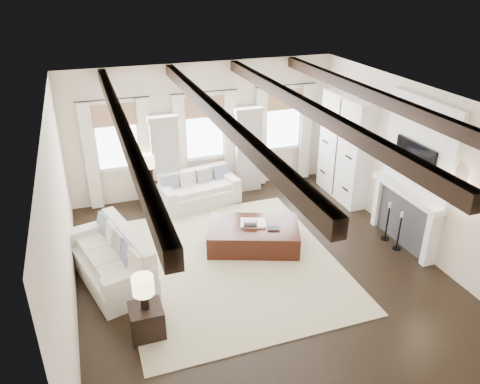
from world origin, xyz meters
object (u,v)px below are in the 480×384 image
object	(u,v)px
sofa_left	(114,260)
ottoman	(253,236)
side_table_back	(151,191)
side_table_front	(147,321)
sofa_back	(198,191)

from	to	relation	value
sofa_left	ottoman	size ratio (longest dim) A/B	1.28
sofa_left	side_table_back	size ratio (longest dim) A/B	3.66
sofa_left	side_table_front	xyz separation A→B (m)	(0.32, -1.66, -0.12)
sofa_back	side_table_back	xyz separation A→B (m)	(-1.07, 0.37, -0.00)
sofa_back	sofa_left	distance (m)	3.26
sofa_back	side_table_back	distance (m)	1.13
sofa_back	ottoman	distance (m)	2.32
sofa_back	side_table_front	size ratio (longest dim) A/B	3.91
sofa_left	ottoman	bearing A→B (deg)	3.59
side_table_front	side_table_back	world-z (taller)	side_table_back
sofa_left	side_table_back	distance (m)	3.00
sofa_left	side_table_front	bearing A→B (deg)	-79.21
ottoman	side_table_front	size ratio (longest dim) A/B	3.58
ottoman	side_table_front	world-z (taller)	side_table_front
side_table_back	sofa_back	bearing A→B (deg)	-18.91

